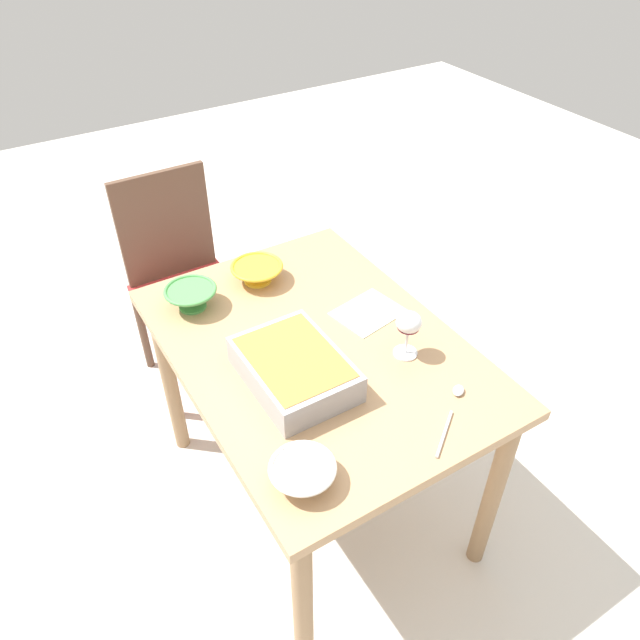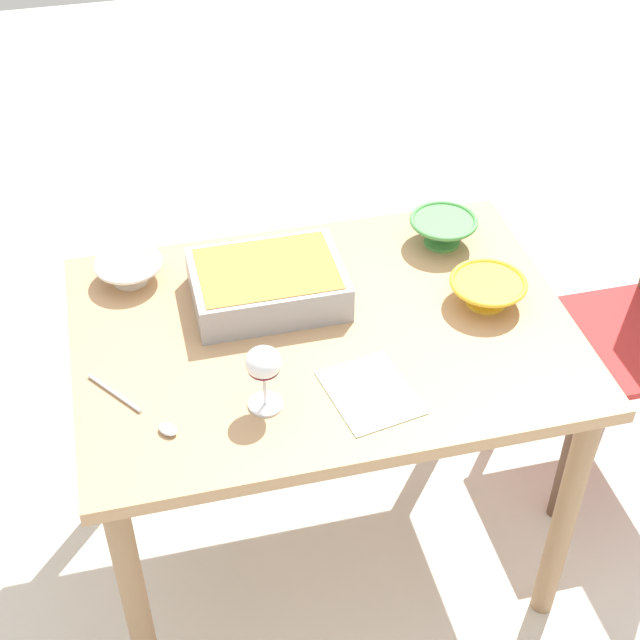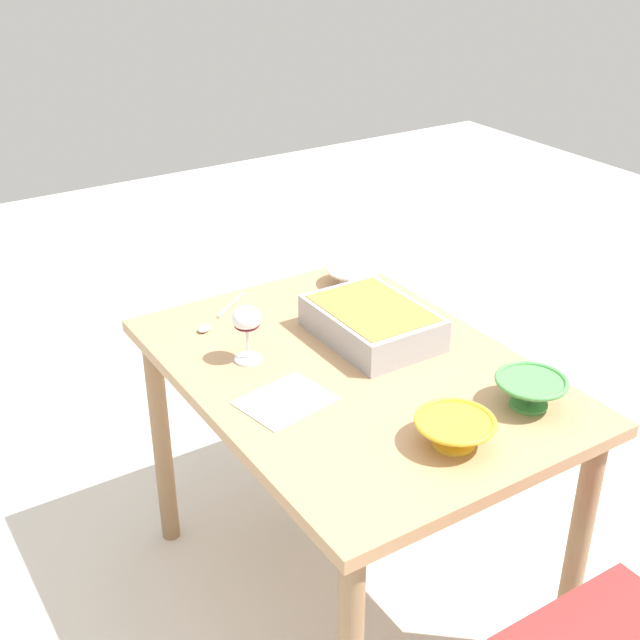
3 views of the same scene
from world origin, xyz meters
name	(u,v)px [view 1 (image 1 of 3)]	position (x,y,z in m)	size (l,w,h in m)	color
ground_plane	(317,494)	(0.00, 0.00, 0.00)	(8.00, 8.00, 0.00)	beige
dining_table	(316,370)	(0.00, 0.00, 0.66)	(1.12, 0.80, 0.76)	tan
chair	(181,276)	(-0.92, -0.11, 0.51)	(0.40, 0.41, 0.94)	#B22D2D
wine_glass	(409,326)	(0.17, 0.21, 0.87)	(0.07, 0.07, 0.15)	white
casserole_dish	(294,368)	(0.10, -0.13, 0.81)	(0.35, 0.25, 0.09)	#99999E
mixing_bowl	(303,472)	(0.41, -0.28, 0.80)	(0.16, 0.16, 0.06)	white
small_bowl	(257,272)	(-0.39, 0.00, 0.80)	(0.18, 0.18, 0.06)	yellow
serving_bowl	(191,297)	(-0.37, -0.25, 0.81)	(0.17, 0.17, 0.07)	#4C994C
serving_spoon	(454,405)	(0.41, 0.19, 0.77)	(0.17, 0.23, 0.01)	silver
napkin	(368,312)	(-0.04, 0.22, 0.77)	(0.16, 0.21, 0.00)	#B2CCB7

